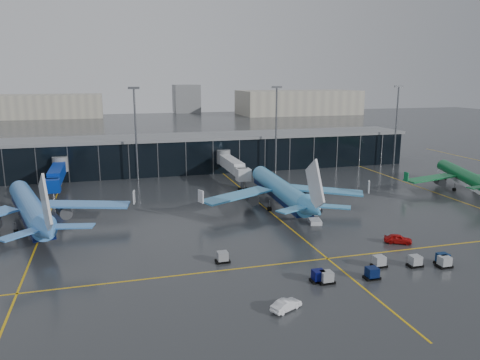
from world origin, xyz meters
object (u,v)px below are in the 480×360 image
object	(u,v)px
airliner_aer_lingus	(464,168)
service_van_white	(286,305)
airliner_arkefly	(29,195)
service_van_red	(398,239)
mobile_airstair	(315,220)
baggage_carts	(366,266)
airliner_klm_near	(280,178)

from	to	relation	value
airliner_aer_lingus	service_van_white	bearing A→B (deg)	-125.66
airliner_arkefly	service_van_red	world-z (taller)	airliner_arkefly
airliner_aer_lingus	airliner_arkefly	bearing A→B (deg)	-158.59
mobile_airstair	service_van_white	xyz separation A→B (m)	(-18.15, -31.07, -0.07)
baggage_carts	service_van_white	distance (m)	17.48
service_van_white	service_van_red	bearing A→B (deg)	-83.94
airliner_aer_lingus	service_van_red	distance (m)	49.19
airliner_arkefly	airliner_aer_lingus	bearing A→B (deg)	-13.01
airliner_klm_near	airliner_aer_lingus	bearing A→B (deg)	6.19
airliner_klm_near	service_van_red	world-z (taller)	airliner_klm_near
service_van_red	service_van_white	size ratio (longest dim) A/B	1.08
baggage_carts	service_van_red	size ratio (longest dim) A/B	7.44
baggage_carts	mobile_airstair	bearing A→B (deg)	83.70
mobile_airstair	baggage_carts	bearing A→B (deg)	-83.30
service_van_red	service_van_white	distance (m)	32.01
airliner_klm_near	mobile_airstair	distance (m)	14.15
mobile_airstair	service_van_red	xyz separation A→B (m)	(9.03, -14.15, 0.02)
airliner_arkefly	mobile_airstair	xyz separation A→B (m)	(52.77, -11.47, -5.89)
baggage_carts	service_van_white	xyz separation A→B (m)	(-15.59, -7.91, -0.06)
airliner_klm_near	mobile_airstair	size ratio (longest dim) A/B	12.00
airliner_aer_lingus	service_van_white	xyz separation A→B (m)	(-65.97, -46.77, -4.98)
airliner_aer_lingus	baggage_carts	distance (m)	63.82
airliner_arkefly	baggage_carts	xyz separation A→B (m)	(50.21, -34.64, -5.90)
baggage_carts	service_van_red	world-z (taller)	baggage_carts
airliner_arkefly	service_van_red	bearing A→B (deg)	-37.93
airliner_klm_near	baggage_carts	world-z (taller)	airliner_klm_near
airliner_klm_near	service_van_white	world-z (taller)	airliner_klm_near
airliner_klm_near	service_van_red	size ratio (longest dim) A/B	9.38
baggage_carts	mobile_airstair	world-z (taller)	mobile_airstair
airliner_klm_near	airliner_aer_lingus	distance (m)	50.57
airliner_arkefly	service_van_white	world-z (taller)	airliner_arkefly
airliner_arkefly	baggage_carts	world-z (taller)	airliner_arkefly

